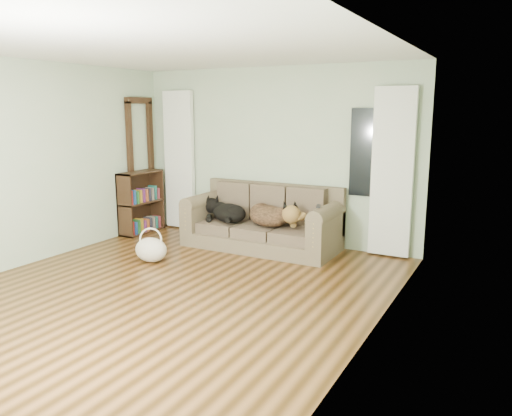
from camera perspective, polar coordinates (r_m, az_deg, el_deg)
The scene contains 15 objects.
floor at distance 5.74m, azimuth -9.37°, elevation -9.12°, with size 5.00×5.00×0.00m, color #352009.
ceiling at distance 5.42m, azimuth -10.28°, elevation 17.61°, with size 5.00×5.00×0.00m, color white.
wall_back at distance 7.54m, azimuth 2.02°, elevation 6.03°, with size 4.50×0.04×2.60m, color #B2BFA3.
wall_left at distance 7.04m, azimuth -24.44°, elevation 4.67°, with size 0.04×5.00×2.60m, color #B2BFA3.
wall_right at distance 4.42m, azimuth 13.84°, elevation 2.05°, with size 0.04×5.00×2.60m, color #B2BFA3.
curtain_left at distance 8.38m, azimuth -8.75°, elevation 5.40°, with size 0.55×0.08×2.25m, color white.
curtain_right at distance 6.88m, azimuth 15.30°, elevation 3.89°, with size 0.55×0.08×2.25m, color white.
window_pane at distance 6.99m, azimuth 12.70°, elevation 6.18°, with size 0.50×0.03×1.20m, color black.
door_casing at distance 8.42m, azimuth -12.97°, elevation 4.59°, with size 0.07×0.60×2.10m, color black.
sofa at distance 7.18m, azimuth 0.58°, elevation -1.09°, with size 2.21×0.96×0.91m, color brown.
dog_black_lab at distance 7.38m, azimuth -3.32°, elevation -0.52°, with size 0.65×0.45×0.27m, color black.
dog_shepherd at distance 7.07m, azimuth 1.74°, elevation -0.96°, with size 0.73×0.51×0.32m, color black.
tv_remote at distance 6.61m, azimuth 7.14°, elevation 0.22°, with size 0.05×0.17×0.02m, color black.
tote_bag at distance 6.73m, azimuth -11.91°, elevation -4.71°, with size 0.45×0.35×0.32m, color beige.
bookshelf at distance 8.31m, azimuth -13.00°, elevation 0.66°, with size 0.30×0.80×1.00m, color black.
Camera 1 is at (3.33, -4.23, 1.98)m, focal length 35.00 mm.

